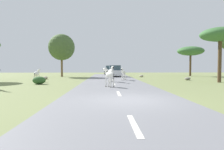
% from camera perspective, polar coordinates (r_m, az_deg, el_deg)
% --- Properties ---
extents(ground_plane, '(90.00, 90.00, 0.00)m').
position_cam_1_polar(ground_plane, '(9.22, 5.11, -7.33)').
color(ground_plane, olive).
extents(road, '(6.00, 64.00, 0.05)m').
position_cam_1_polar(road, '(9.18, 2.81, -7.21)').
color(road, slate).
rests_on(road, ground_plane).
extents(lane_markings, '(0.16, 56.00, 0.01)m').
position_cam_1_polar(lane_markings, '(8.19, 3.39, -8.18)').
color(lane_markings, silver).
rests_on(lane_markings, road).
extents(zebra_0, '(0.66, 1.73, 1.65)m').
position_cam_1_polar(zebra_0, '(19.88, -0.23, 0.86)').
color(zebra_0, silver).
rests_on(zebra_0, road).
extents(zebra_1, '(1.01, 1.43, 1.48)m').
position_cam_1_polar(zebra_1, '(14.87, -0.84, -0.02)').
color(zebra_1, silver).
rests_on(zebra_1, road).
extents(zebra_2, '(0.78, 1.41, 1.40)m').
position_cam_1_polar(zebra_2, '(22.44, 3.35, 0.65)').
color(zebra_2, silver).
rests_on(zebra_2, road).
extents(zebra_4, '(0.44, 1.48, 1.39)m').
position_cam_1_polar(zebra_4, '(21.99, -20.80, 0.33)').
color(zebra_4, silver).
rests_on(zebra_4, ground_plane).
extents(car_0, '(2.22, 4.44, 1.74)m').
position_cam_1_polar(car_0, '(38.00, -0.61, 1.30)').
color(car_0, white).
rests_on(car_0, road).
extents(car_1, '(2.12, 4.39, 1.74)m').
position_cam_1_polar(car_1, '(30.81, 0.78, 1.05)').
color(car_1, silver).
rests_on(car_1, road).
extents(tree_1, '(4.36, 4.36, 4.99)m').
position_cam_1_polar(tree_1, '(36.15, 21.67, 6.39)').
color(tree_1, '#4C3823').
rests_on(tree_1, ground_plane).
extents(tree_3, '(3.85, 3.85, 5.42)m').
position_cam_1_polar(tree_3, '(22.58, 28.70, 10.04)').
color(tree_3, '#4C3823').
rests_on(tree_3, ground_plane).
extents(tree_4, '(4.09, 4.09, 6.68)m').
position_cam_1_polar(tree_4, '(32.30, -14.29, 7.73)').
color(tree_4, brown).
rests_on(tree_4, ground_plane).
extents(bush_1, '(1.15, 1.03, 0.69)m').
position_cam_1_polar(bush_1, '(18.94, -20.23, -1.44)').
color(bush_1, '#2D5628').
rests_on(bush_1, ground_plane).
extents(rock_1, '(0.59, 0.61, 0.39)m').
position_cam_1_polar(rock_1, '(25.85, -18.63, -0.78)').
color(rock_1, '#A89E8C').
rests_on(rock_1, ground_plane).
extents(rock_2, '(0.68, 0.64, 0.34)m').
position_cam_1_polar(rock_2, '(24.67, 20.90, -1.00)').
color(rock_2, gray).
rests_on(rock_2, ground_plane).
extents(rock_3, '(0.64, 0.65, 0.34)m').
position_cam_1_polar(rock_3, '(30.52, 8.44, -0.26)').
color(rock_3, '#A89E8C').
rests_on(rock_3, ground_plane).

